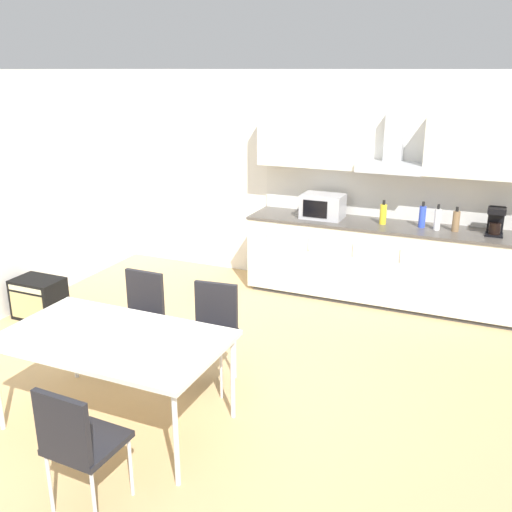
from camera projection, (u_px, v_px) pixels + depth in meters
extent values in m
cube|color=tan|center=(210.00, 382.00, 4.96)|extent=(8.08, 8.25, 0.02)
cube|color=silver|center=(314.00, 180.00, 6.99)|extent=(6.46, 0.10, 2.59)
cube|color=#333333|center=(379.00, 298.00, 6.71)|extent=(2.99, 0.58, 0.05)
cube|color=silver|center=(382.00, 262.00, 6.57)|extent=(3.12, 0.63, 0.84)
cube|color=#4C4742|center=(384.00, 225.00, 6.44)|extent=(3.14, 0.65, 0.03)
cube|color=silver|center=(267.00, 239.00, 6.71)|extent=(0.01, 0.01, 0.14)
cube|color=silver|center=(309.00, 244.00, 6.52)|extent=(0.01, 0.01, 0.14)
cube|color=silver|center=(353.00, 250.00, 6.32)|extent=(0.01, 0.01, 0.14)
cube|color=silver|center=(401.00, 255.00, 6.13)|extent=(0.01, 0.01, 0.14)
cube|color=silver|center=(391.00, 195.00, 6.61)|extent=(3.12, 0.02, 0.55)
cube|color=silver|center=(310.00, 138.00, 6.64)|extent=(1.20, 0.34, 0.66)
cube|color=silver|center=(486.00, 146.00, 5.91)|extent=(1.20, 0.34, 0.66)
cube|color=#B7BABF|center=(390.00, 167.00, 6.34)|extent=(0.72, 0.40, 0.10)
cube|color=#B7BABF|center=(394.00, 139.00, 6.35)|extent=(0.20, 0.16, 0.61)
cube|color=#ADADB2|center=(323.00, 206.00, 6.66)|extent=(0.48, 0.34, 0.28)
cube|color=black|center=(315.00, 209.00, 6.53)|extent=(0.29, 0.01, 0.20)
cube|color=black|center=(494.00, 235.00, 5.99)|extent=(0.18, 0.18, 0.02)
cylinder|color=black|center=(495.00, 228.00, 5.96)|extent=(0.12, 0.12, 0.12)
cube|color=black|center=(496.00, 220.00, 6.00)|extent=(0.16, 0.08, 0.30)
cube|color=black|center=(497.00, 211.00, 5.90)|extent=(0.18, 0.16, 0.06)
cylinder|color=white|center=(437.00, 219.00, 6.17)|extent=(0.07, 0.07, 0.23)
cylinder|color=black|center=(439.00, 207.00, 6.13)|extent=(0.03, 0.03, 0.05)
cylinder|color=blue|center=(422.00, 217.00, 6.27)|extent=(0.07, 0.07, 0.24)
cylinder|color=black|center=(423.00, 204.00, 6.23)|extent=(0.03, 0.03, 0.05)
cylinder|color=brown|center=(456.00, 221.00, 6.12)|extent=(0.08, 0.08, 0.22)
cylinder|color=black|center=(457.00, 209.00, 6.08)|extent=(0.03, 0.03, 0.05)
cylinder|color=yellow|center=(383.00, 214.00, 6.41)|extent=(0.08, 0.08, 0.22)
cylinder|color=black|center=(384.00, 202.00, 6.37)|extent=(0.03, 0.03, 0.05)
cube|color=silver|center=(113.00, 339.00, 4.16)|extent=(1.65, 0.95, 0.04)
cylinder|color=silver|center=(176.00, 439.00, 3.62)|extent=(0.04, 0.04, 0.70)
cylinder|color=silver|center=(73.00, 341.00, 4.93)|extent=(0.04, 0.04, 0.70)
cylinder|color=silver|center=(233.00, 378.00, 4.35)|extent=(0.04, 0.04, 0.70)
cube|color=black|center=(135.00, 322.00, 5.06)|extent=(0.40, 0.40, 0.04)
cube|color=black|center=(145.00, 292.00, 5.15)|extent=(0.38, 0.04, 0.40)
cylinder|color=silver|center=(141.00, 358.00, 4.92)|extent=(0.02, 0.02, 0.43)
cylinder|color=silver|center=(109.00, 350.00, 5.05)|extent=(0.02, 0.02, 0.43)
cylinder|color=silver|center=(163.00, 341.00, 5.22)|extent=(0.02, 0.02, 0.43)
cylinder|color=silver|center=(132.00, 335.00, 5.35)|extent=(0.02, 0.02, 0.43)
cube|color=black|center=(209.00, 337.00, 4.78)|extent=(0.44, 0.44, 0.04)
cube|color=black|center=(216.00, 305.00, 4.87)|extent=(0.38, 0.08, 0.40)
cylinder|color=silver|center=(221.00, 375.00, 4.65)|extent=(0.02, 0.02, 0.43)
cylinder|color=silver|center=(183.00, 368.00, 4.75)|extent=(0.02, 0.02, 0.43)
cylinder|color=silver|center=(235.00, 356.00, 4.96)|extent=(0.02, 0.02, 0.43)
cylinder|color=silver|center=(199.00, 350.00, 5.05)|extent=(0.02, 0.02, 0.43)
cube|color=black|center=(88.00, 443.00, 3.43)|extent=(0.41, 0.41, 0.04)
cube|color=black|center=(62.00, 428.00, 3.20)|extent=(0.38, 0.05, 0.40)
cylinder|color=silver|center=(89.00, 451.00, 3.72)|extent=(0.02, 0.02, 0.43)
cylinder|color=silver|center=(131.00, 466.00, 3.58)|extent=(0.02, 0.02, 0.43)
cylinder|color=silver|center=(50.00, 484.00, 3.43)|extent=(0.02, 0.02, 0.43)
cylinder|color=silver|center=(94.00, 502.00, 3.29)|extent=(0.02, 0.02, 0.43)
cube|color=black|center=(39.00, 298.00, 6.19)|extent=(0.52, 0.36, 0.44)
cube|color=tan|center=(27.00, 307.00, 6.04)|extent=(0.44, 0.01, 0.29)
cube|color=beige|center=(25.00, 290.00, 5.98)|extent=(0.44, 0.01, 0.05)
cone|color=silver|center=(100.00, 184.00, 3.80)|extent=(0.32, 0.32, 0.22)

